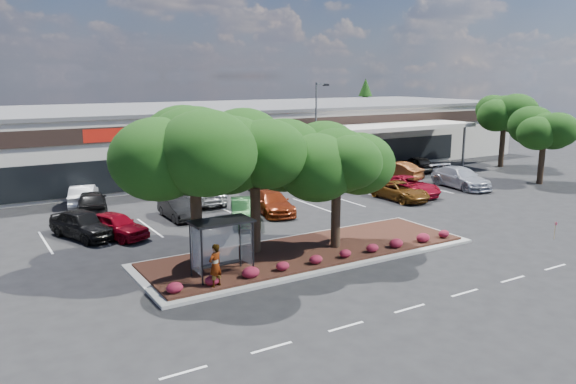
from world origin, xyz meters
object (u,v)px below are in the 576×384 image
survey_stake (555,228)px  car_0 (83,224)px  car_1 (116,225)px  light_pole (317,142)px

survey_stake → car_0: bearing=148.1°
car_1 → light_pole: bearing=-6.0°
light_pole → survey_stake: 20.13m
survey_stake → car_1: (-21.43, 13.37, 0.10)m
survey_stake → light_pole: bearing=99.2°
car_0 → car_1: size_ratio=1.10×
car_0 → light_pole: bearing=-5.8°
light_pole → car_1: size_ratio=1.99×
light_pole → car_1: (-18.24, -6.25, -3.08)m
survey_stake → car_0: size_ratio=0.21×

